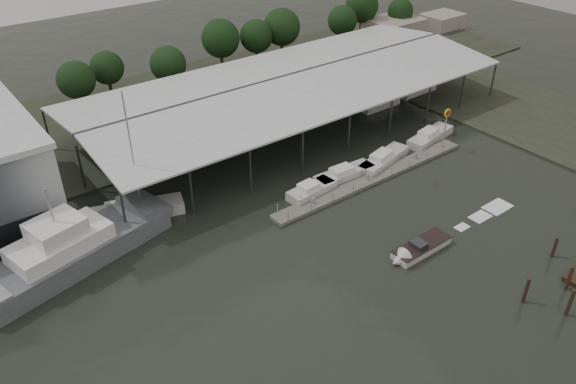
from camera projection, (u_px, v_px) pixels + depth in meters
ground at (332, 279)px, 50.00m from camera, size 200.00×200.00×0.00m
land_strip_far at (133, 118)px, 78.04m from camera, size 140.00×30.00×0.30m
land_strip_east at (524, 112)px, 79.70m from camera, size 20.00×60.00×0.30m
covered_boat_shed at (291, 79)px, 74.14m from camera, size 58.24×24.00×6.96m
floating_dock at (373, 178)px, 64.27m from camera, size 28.00×2.00×1.40m
shell_fuel_sign at (446, 121)px, 68.41m from camera, size 1.10×0.18×5.55m
distant_commercial_buildings at (409, 27)px, 109.15m from camera, size 22.00×8.00×4.00m
grey_trawler at (75, 247)px, 51.28m from camera, size 19.67×9.29×8.84m
white_sailboat at (135, 211)px, 57.89m from camera, size 9.84×5.50×13.97m
speedboat_underway at (417, 250)px, 52.87m from camera, size 18.06×2.50×2.00m
moored_cruiser_0 at (311, 190)px, 61.26m from camera, size 5.90×2.66×1.70m
moored_cruiser_1 at (344, 174)px, 64.19m from camera, size 7.59×2.52×1.70m
moored_cruiser_2 at (383, 159)px, 67.14m from camera, size 8.47×3.96×1.70m
moored_cruiser_3 at (430, 136)px, 72.27m from camera, size 8.06×3.43×1.70m
horizon_tree_line at (264, 34)px, 92.70m from camera, size 67.36×10.05×9.30m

